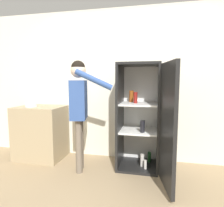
% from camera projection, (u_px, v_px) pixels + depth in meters
% --- Properties ---
extents(ground_plane, '(12.00, 12.00, 0.00)m').
position_uv_depth(ground_plane, '(112.00, 184.00, 2.62)').
color(ground_plane, tan).
extents(wall_back, '(7.00, 0.06, 2.55)m').
position_uv_depth(wall_back, '(124.00, 85.00, 3.42)').
color(wall_back, silver).
rests_on(wall_back, ground_plane).
extents(refrigerator, '(0.80, 1.21, 1.61)m').
position_uv_depth(refrigerator, '(145.00, 118.00, 2.97)').
color(refrigerator, black).
rests_on(refrigerator, ground_plane).
extents(person, '(0.69, 0.50, 1.64)m').
position_uv_depth(person, '(79.00, 101.00, 2.91)').
color(person, '#726656').
rests_on(person, ground_plane).
extents(counter, '(0.79, 0.60, 0.91)m').
position_uv_depth(counter, '(41.00, 132.00, 3.48)').
color(counter, tan).
rests_on(counter, ground_plane).
extents(bowl, '(0.20, 0.20, 0.06)m').
position_uv_depth(bowl, '(31.00, 105.00, 3.40)').
color(bowl, white).
rests_on(bowl, counter).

